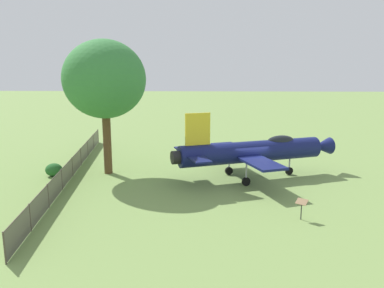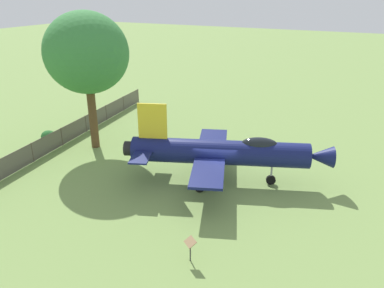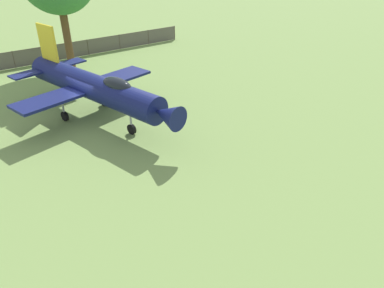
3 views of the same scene
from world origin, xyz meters
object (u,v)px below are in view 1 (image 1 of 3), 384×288
shade_tree (104,80)px  shrub_near_fence (54,170)px  info_plaque (302,205)px  display_jet (256,151)px

shade_tree → shrub_near_fence: shade_tree is taller
shade_tree → info_plaque: 16.74m
display_jet → info_plaque: bearing=-99.5°
display_jet → info_plaque: (1.50, -7.81, -1.23)m
display_jet → info_plaque: display_jet is taller
shrub_near_fence → info_plaque: info_plaque is taller
info_plaque → display_jet: bearing=100.9°
shade_tree → shrub_near_fence: bearing=-165.7°
display_jet → shrub_near_fence: size_ratio=9.76×
shade_tree → shrub_near_fence: size_ratio=7.94×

